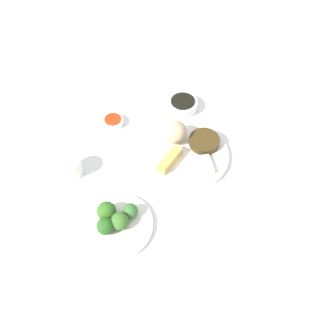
{
  "coord_description": "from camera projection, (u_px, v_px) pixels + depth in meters",
  "views": [
    {
      "loc": [
        0.68,
        -0.16,
        0.94
      ],
      "look_at": [
        0.06,
        -0.07,
        0.06
      ],
      "focal_mm": 38.87,
      "sensor_mm": 36.0,
      "label": 1
    }
  ],
  "objects": [
    {
      "name": "broccoli_floret_0",
      "position": [
        130.0,
        211.0,
        1.0
      ],
      "size": [
        0.04,
        0.04,
        0.04
      ],
      "primitive_type": "sphere",
      "color": "#386831",
      "rests_on": "broccoli_plate"
    },
    {
      "name": "sauce_ramekin_sweet_and_sour",
      "position": [
        113.0,
        122.0,
        1.22
      ],
      "size": [
        0.07,
        0.07,
        0.02
      ],
      "primitive_type": "cylinder",
      "color": "white",
      "rests_on": "tabletop"
    },
    {
      "name": "main_plate",
      "position": [
        187.0,
        155.0,
        1.15
      ],
      "size": [
        0.26,
        0.26,
        0.02
      ],
      "primitive_type": "cylinder",
      "color": "white",
      "rests_on": "tabletop"
    },
    {
      "name": "rice_scoop",
      "position": [
        175.0,
        132.0,
        1.14
      ],
      "size": [
        0.07,
        0.07,
        0.07
      ],
      "primitive_type": "sphere",
      "color": "tan",
      "rests_on": "main_plate"
    },
    {
      "name": "stir_fry_heap",
      "position": [
        204.0,
        141.0,
        1.15
      ],
      "size": [
        0.1,
        0.1,
        0.02
      ],
      "primitive_type": "cylinder",
      "color": "#423015",
      "rests_on": "main_plate"
    },
    {
      "name": "soy_sauce_bowl_liquid",
      "position": [
        183.0,
        101.0,
        1.24
      ],
      "size": [
        0.08,
        0.08,
        0.0
      ],
      "primitive_type": "cylinder",
      "color": "black",
      "rests_on": "soy_sauce_bowl"
    },
    {
      "name": "broccoli_plate",
      "position": [
        117.0,
        225.0,
        1.0
      ],
      "size": [
        0.2,
        0.2,
        0.01
      ],
      "primitive_type": "cylinder",
      "color": "white",
      "rests_on": "tabletop"
    },
    {
      "name": "sauce_ramekin_sweet_and_sour_liquid",
      "position": [
        113.0,
        119.0,
        1.21
      ],
      "size": [
        0.06,
        0.06,
        0.0
      ],
      "primitive_type": "cylinder",
      "color": "red",
      "rests_on": "sauce_ramekin_sweet_and_sour"
    },
    {
      "name": "broccoli_floret_3",
      "position": [
        107.0,
        211.0,
        0.99
      ],
      "size": [
        0.05,
        0.05,
        0.05
      ],
      "primitive_type": "sphere",
      "color": "#31651F",
      "rests_on": "broccoli_plate"
    },
    {
      "name": "broccoli_floret_2",
      "position": [
        106.0,
        226.0,
        0.97
      ],
      "size": [
        0.05,
        0.05,
        0.05
      ],
      "primitive_type": "sphere",
      "color": "#27581F",
      "rests_on": "broccoli_plate"
    },
    {
      "name": "spring_roll",
      "position": [
        170.0,
        160.0,
        1.1
      ],
      "size": [
        0.09,
        0.09,
        0.03
      ],
      "primitive_type": "cube",
      "rotation": [
        0.0,
        0.0,
        2.4
      ],
      "color": "gold",
      "rests_on": "main_plate"
    },
    {
      "name": "tabletop",
      "position": [
        188.0,
        159.0,
        1.16
      ],
      "size": [
        2.2,
        2.2,
        0.02
      ],
      "primitive_type": "cube",
      "color": "white",
      "rests_on": "ground"
    },
    {
      "name": "broccoli_floret_1",
      "position": [
        120.0,
        221.0,
        0.98
      ],
      "size": [
        0.05,
        0.05,
        0.05
      ],
      "primitive_type": "sphere",
      "color": "#3C6E2A",
      "rests_on": "broccoli_plate"
    },
    {
      "name": "soy_sauce_bowl",
      "position": [
        183.0,
        105.0,
        1.26
      ],
      "size": [
        0.1,
        0.1,
        0.03
      ],
      "primitive_type": "cylinder",
      "color": "white",
      "rests_on": "tabletop"
    },
    {
      "name": "teacup",
      "position": [
        71.0,
        167.0,
        1.09
      ],
      "size": [
        0.07,
        0.07,
        0.06
      ],
      "primitive_type": "cylinder",
      "color": "white",
      "rests_on": "tabletop"
    },
    {
      "name": "crab_rangoon_wonton",
      "position": [
        200.0,
        166.0,
        1.1
      ],
      "size": [
        0.07,
        0.08,
        0.02
      ],
      "primitive_type": "cube",
      "rotation": [
        0.0,
        0.0,
        0.08
      ],
      "color": "beige",
      "rests_on": "main_plate"
    }
  ]
}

